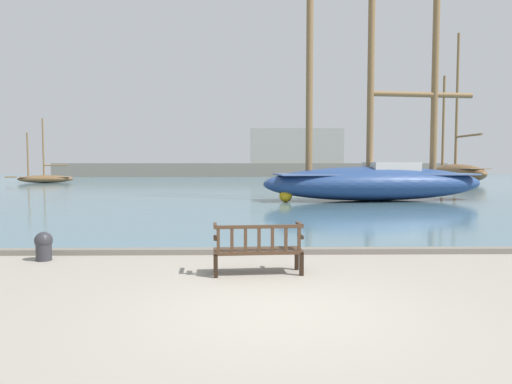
# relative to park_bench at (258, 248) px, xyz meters

# --- Properties ---
(ground_plane) EXTENTS (160.00, 160.00, 0.00)m
(ground_plane) POSITION_rel_park_bench_xyz_m (0.22, -1.96, -0.47)
(ground_plane) COLOR gray
(harbor_water) EXTENTS (100.00, 80.00, 0.08)m
(harbor_water) POSITION_rel_park_bench_xyz_m (0.22, 42.04, -0.43)
(harbor_water) COLOR slate
(harbor_water) RESTS_ON ground
(quay_edge_kerb) EXTENTS (40.00, 0.30, 0.12)m
(quay_edge_kerb) POSITION_rel_park_bench_xyz_m (0.22, 1.89, -0.41)
(quay_edge_kerb) COLOR slate
(quay_edge_kerb) RESTS_ON ground
(park_bench) EXTENTS (1.64, 0.65, 0.92)m
(park_bench) POSITION_rel_park_bench_xyz_m (0.00, 0.00, 0.00)
(park_bench) COLOR black
(park_bench) RESTS_ON ground
(sailboat_outer_port) EXTENTS (12.20, 4.95, 16.57)m
(sailboat_outer_port) POSITION_rel_park_bench_xyz_m (6.51, 15.64, 0.95)
(sailboat_outer_port) COLOR navy
(sailboat_outer_port) RESTS_ON harbor_water
(sailboat_centre_channel) EXTENTS (6.56, 2.56, 6.54)m
(sailboat_centre_channel) POSITION_rel_park_bench_xyz_m (-20.86, 38.63, 0.12)
(sailboat_centre_channel) COLOR brown
(sailboat_centre_channel) RESTS_ON harbor_water
(sailboat_nearest_starboard) EXTENTS (3.17, 10.56, 15.35)m
(sailboat_nearest_starboard) POSITION_rel_park_bench_xyz_m (21.52, 38.91, 0.79)
(sailboat_nearest_starboard) COLOR brown
(sailboat_nearest_starboard) RESTS_ON harbor_water
(mooring_bollard) EXTENTS (0.36, 0.36, 0.60)m
(mooring_bollard) POSITION_rel_park_bench_xyz_m (-4.41, 1.24, -0.15)
(mooring_bollard) COLOR #2D2D33
(mooring_bollard) RESTS_ON ground
(channel_buoy) EXTENTS (0.65, 0.65, 1.35)m
(channel_buoy) POSITION_rel_park_bench_xyz_m (1.72, 14.69, -0.06)
(channel_buoy) COLOR gold
(channel_buoy) RESTS_ON harbor_water
(far_breakwater) EXTENTS (58.70, 2.40, 7.31)m
(far_breakwater) POSITION_rel_park_bench_xyz_m (2.48, 60.49, 1.78)
(far_breakwater) COLOR slate
(far_breakwater) RESTS_ON ground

